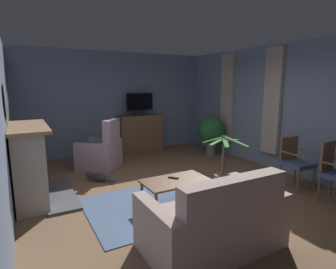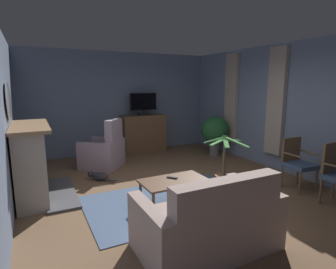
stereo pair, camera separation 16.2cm
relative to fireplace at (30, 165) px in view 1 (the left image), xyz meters
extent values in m
cube|color=brown|center=(2.32, -0.99, -0.62)|extent=(5.79, 7.52, 0.04)
cube|color=slate|center=(2.32, 2.52, 0.78)|extent=(5.79, 0.10, 2.77)
cube|color=slate|center=(4.97, -0.99, 0.78)|extent=(0.10, 7.52, 2.77)
cube|color=#B2A393|center=(4.86, -0.62, 0.92)|extent=(0.10, 0.44, 2.32)
cube|color=#B2A393|center=(4.86, 0.88, 0.92)|extent=(0.10, 0.44, 2.32)
cube|color=slate|center=(1.98, -1.15, -0.59)|extent=(2.68, 1.69, 0.01)
cube|color=#4C4C51|center=(0.40, 0.00, -0.58)|extent=(0.50, 1.56, 0.04)
cube|color=#ADA393|center=(-0.03, 0.00, 0.00)|extent=(0.44, 1.36, 1.20)
cube|color=black|center=(0.16, 0.00, -0.28)|extent=(0.10, 0.76, 0.52)
cube|color=#93704C|center=(0.01, 0.00, 0.63)|extent=(0.56, 1.52, 0.05)
ellipsoid|color=#B2B7BF|center=(-0.25, 0.00, 1.04)|extent=(0.06, 0.83, 0.61)
cube|color=#4A3523|center=(2.84, 2.17, -0.57)|extent=(1.16, 0.45, 0.06)
cube|color=brown|center=(2.84, 2.17, -0.07)|extent=(1.22, 0.51, 1.06)
sphere|color=tan|center=(2.62, 1.90, -0.02)|extent=(0.03, 0.03, 0.03)
sphere|color=tan|center=(3.06, 1.90, -0.02)|extent=(0.03, 0.03, 0.03)
cube|color=black|center=(2.84, 2.12, 0.49)|extent=(0.27, 0.20, 0.06)
cylinder|color=black|center=(2.84, 2.12, 0.56)|extent=(0.04, 0.04, 0.08)
cube|color=black|center=(2.84, 2.12, 0.83)|extent=(0.76, 0.05, 0.47)
cube|color=black|center=(2.84, 2.09, 0.83)|extent=(0.72, 0.01, 0.43)
cube|color=brown|center=(1.95, -1.35, -0.18)|extent=(1.03, 0.60, 0.03)
cylinder|color=brown|center=(2.41, -1.10, -0.40)|extent=(0.04, 0.04, 0.41)
cylinder|color=brown|center=(1.48, -1.11, -0.40)|extent=(0.04, 0.04, 0.41)
cylinder|color=brown|center=(2.41, -1.60, -0.40)|extent=(0.04, 0.04, 0.41)
cylinder|color=brown|center=(1.48, -1.60, -0.40)|extent=(0.04, 0.04, 0.41)
cube|color=black|center=(1.96, -1.27, -0.15)|extent=(0.15, 0.16, 0.02)
cube|color=#A3897F|center=(1.77, -2.47, -0.38)|extent=(1.29, 0.93, 0.44)
cube|color=#A3897F|center=(1.77, -2.84, 0.10)|extent=(1.29, 0.20, 0.52)
cube|color=#A3897F|center=(1.05, -2.47, -0.27)|extent=(0.15, 0.93, 0.66)
cube|color=#A3897F|center=(2.49, -2.47, -0.27)|extent=(0.15, 0.93, 0.66)
cube|color=slate|center=(1.60, -2.61, -0.04)|extent=(0.36, 0.13, 0.36)
cube|color=#AD93A3|center=(1.45, 1.26, -0.38)|extent=(0.98, 0.95, 0.44)
cube|color=#AD93A3|center=(1.69, 1.05, 0.18)|extent=(0.50, 0.54, 0.68)
cube|color=#AD93A3|center=(1.22, 1.00, -0.28)|extent=(0.70, 0.63, 0.64)
cube|color=#AD93A3|center=(1.67, 1.52, -0.28)|extent=(0.70, 0.63, 0.64)
cube|color=white|center=(1.74, 1.01, 0.42)|extent=(0.25, 0.29, 0.24)
cube|color=brown|center=(4.30, -2.28, 0.11)|extent=(0.40, 0.08, 0.52)
cylinder|color=brown|center=(4.11, -2.31, -0.39)|extent=(0.04, 0.04, 0.41)
cylinder|color=brown|center=(4.49, -2.27, -0.39)|extent=(0.04, 0.04, 0.41)
cylinder|color=brown|center=(4.12, -2.53, 0.07)|extent=(0.07, 0.40, 0.03)
cube|color=#42567A|center=(4.32, -1.74, -0.15)|extent=(0.49, 0.50, 0.08)
cube|color=brown|center=(4.33, -1.52, 0.09)|extent=(0.42, 0.07, 0.48)
cylinder|color=brown|center=(4.11, -1.93, -0.39)|extent=(0.04, 0.04, 0.41)
cylinder|color=brown|center=(4.51, -1.96, -0.39)|extent=(0.04, 0.04, 0.41)
cylinder|color=brown|center=(4.13, -1.52, -0.39)|extent=(0.04, 0.04, 0.41)
cylinder|color=brown|center=(4.53, -1.55, -0.39)|extent=(0.04, 0.04, 0.41)
cylinder|color=brown|center=(4.53, -1.75, 0.07)|extent=(0.06, 0.38, 0.03)
cylinder|color=brown|center=(4.11, -1.73, 0.07)|extent=(0.06, 0.38, 0.03)
cylinder|color=slate|center=(4.40, 0.95, -0.42)|extent=(0.26, 0.26, 0.37)
sphere|color=#235B2D|center=(4.40, 0.95, 0.10)|extent=(0.74, 0.74, 0.74)
cylinder|color=#99664C|center=(3.19, -1.00, -0.49)|extent=(0.33, 0.33, 0.22)
cylinder|color=brown|center=(3.19, -1.00, -0.08)|extent=(0.06, 0.06, 0.61)
cube|color=#4C8E47|center=(3.37, -1.00, 0.27)|extent=(0.37, 0.08, 0.08)
cube|color=#4C8E47|center=(3.31, -0.80, 0.27)|extent=(0.30, 0.43, 0.20)
cube|color=#4C8E47|center=(3.06, -0.84, 0.27)|extent=(0.30, 0.36, 0.15)
cube|color=#4C8E47|center=(3.02, -1.02, 0.27)|extent=(0.34, 0.11, 0.11)
cube|color=#4C8E47|center=(3.09, -1.16, 0.27)|extent=(0.26, 0.35, 0.11)
cube|color=#4C8E47|center=(3.31, -1.19, 0.27)|extent=(0.31, 0.41, 0.16)
ellipsoid|color=#2D2D33|center=(1.18, 0.37, -0.52)|extent=(0.36, 0.37, 0.17)
sphere|color=#2D2D33|center=(1.03, 0.52, -0.49)|extent=(0.12, 0.12, 0.12)
cone|color=#2D2D33|center=(1.01, 0.50, -0.43)|extent=(0.04, 0.04, 0.04)
cone|color=#2D2D33|center=(1.06, 0.55, -0.43)|extent=(0.04, 0.04, 0.04)
cylinder|color=#2D2D33|center=(1.35, 0.14, -0.55)|extent=(0.18, 0.18, 0.05)
camera|label=1|loc=(-0.10, -4.82, 1.29)|focal=29.18mm
camera|label=2|loc=(0.05, -4.90, 1.29)|focal=29.18mm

